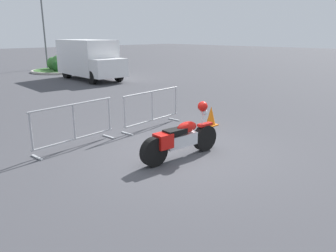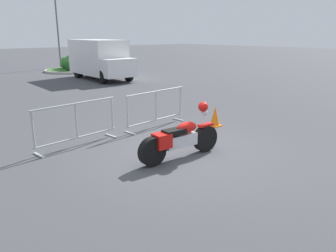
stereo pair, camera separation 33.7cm
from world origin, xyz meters
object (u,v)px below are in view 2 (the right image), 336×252
(traffic_cone, at_px, (215,117))
(pedestrian, at_px, (80,62))
(motorcycle, at_px, (180,138))
(crowd_barrier_far, at_px, (156,108))
(street_lamp, at_px, (57,19))
(delivery_van, at_px, (100,58))
(crowd_barrier_near, at_px, (76,124))

(traffic_cone, bearing_deg, pedestrian, 78.11)
(motorcycle, relative_size, traffic_cone, 3.58)
(pedestrian, bearing_deg, crowd_barrier_far, 140.69)
(pedestrian, bearing_deg, street_lamp, -33.73)
(crowd_barrier_far, height_order, street_lamp, street_lamp)
(delivery_van, bearing_deg, street_lamp, 175.86)
(motorcycle, height_order, crowd_barrier_far, motorcycle)
(motorcycle, height_order, crowd_barrier_near, motorcycle)
(delivery_van, height_order, street_lamp, street_lamp)
(crowd_barrier_far, distance_m, traffic_cone, 1.77)
(motorcycle, xyz_separation_m, pedestrian, (5.43, 14.65, 0.47))
(traffic_cone, height_order, street_lamp, street_lamp)
(crowd_barrier_near, bearing_deg, motorcycle, -61.21)
(pedestrian, relative_size, street_lamp, 0.30)
(motorcycle, distance_m, street_lamp, 21.93)
(street_lamp, bearing_deg, crowd_barrier_near, -113.84)
(motorcycle, xyz_separation_m, delivery_van, (5.65, 12.62, 0.79))
(crowd_barrier_near, relative_size, traffic_cone, 3.81)
(delivery_van, height_order, pedestrian, delivery_van)
(crowd_barrier_far, bearing_deg, pedestrian, 71.36)
(crowd_barrier_far, bearing_deg, delivery_van, 66.97)
(crowd_barrier_near, xyz_separation_m, street_lamp, (8.08, 18.28, 3.16))
(pedestrian, bearing_deg, traffic_cone, 147.45)
(crowd_barrier_near, distance_m, delivery_van, 12.44)
(crowd_barrier_far, bearing_deg, street_lamp, 73.14)
(motorcycle, distance_m, delivery_van, 13.85)
(motorcycle, height_order, delivery_van, delivery_van)
(crowd_barrier_far, bearing_deg, motorcycle, -118.80)
(crowd_barrier_near, height_order, traffic_cone, crowd_barrier_near)
(delivery_van, bearing_deg, pedestrian, -169.60)
(crowd_barrier_near, height_order, crowd_barrier_far, same)
(motorcycle, xyz_separation_m, traffic_cone, (2.59, 1.16, -0.17))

